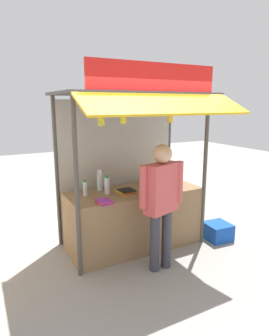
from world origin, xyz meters
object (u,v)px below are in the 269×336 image
object	(u,v)px
magazine_stack_mid_right	(166,190)
banana_bunch_inner_right	(123,118)
water_bottle_rear_center	(85,188)
banana_bunch_inner_left	(170,117)
banana_bunch_rightmost	(101,120)
magazine_stack_back_right	(104,202)
plastic_crate	(218,231)
water_bottle_mid_left	(107,185)
water_bottle_back_left	(77,189)
water_bottle_right	(157,176)
magazine_stack_center	(126,191)
water_bottle_front_left	(100,181)
vendor_person	(162,196)

from	to	relation	value
magazine_stack_mid_right	banana_bunch_inner_right	size ratio (longest dim) A/B	0.94
water_bottle_rear_center	magazine_stack_mid_right	bearing A→B (deg)	-18.18
banana_bunch_inner_right	banana_bunch_inner_left	bearing A→B (deg)	-0.06
banana_bunch_rightmost	magazine_stack_mid_right	bearing A→B (deg)	11.39
magazine_stack_back_right	plastic_crate	world-z (taller)	magazine_stack_back_right
water_bottle_rear_center	banana_bunch_inner_right	world-z (taller)	banana_bunch_inner_right
magazine_stack_mid_right	magazine_stack_back_right	world-z (taller)	magazine_stack_mid_right
water_bottle_mid_left	plastic_crate	distance (m)	2.03
water_bottle_back_left	plastic_crate	size ratio (longest dim) A/B	0.58
water_bottle_right	water_bottle_back_left	world-z (taller)	water_bottle_right
magazine_stack_center	magazine_stack_back_right	bearing A→B (deg)	-149.09
magazine_stack_center	banana_bunch_inner_right	world-z (taller)	banana_bunch_inner_right
water_bottle_right	banana_bunch_rightmost	size ratio (longest dim) A/B	0.94
water_bottle_front_left	banana_bunch_inner_left	size ratio (longest dim) A/B	1.13
water_bottle_front_left	magazine_stack_mid_right	distance (m)	1.01
water_bottle_back_left	magazine_stack_mid_right	size ratio (longest dim) A/B	0.90
plastic_crate	water_bottle_right	bearing A→B (deg)	140.12
water_bottle_mid_left	banana_bunch_inner_left	world-z (taller)	banana_bunch_inner_left
water_bottle_back_left	magazine_stack_center	bearing A→B (deg)	-16.66
magazine_stack_mid_right	vendor_person	bearing A→B (deg)	-129.75
water_bottle_back_left	banana_bunch_rightmost	bearing A→B (deg)	-78.41
water_bottle_back_left	water_bottle_rear_center	size ratio (longest dim) A/B	0.97
water_bottle_front_left	banana_bunch_inner_right	distance (m)	1.23
water_bottle_right	water_bottle_back_left	size ratio (longest dim) A/B	1.20
water_bottle_right	water_bottle_mid_left	xyz separation A→B (m)	(-0.97, -0.17, 0.00)
banana_bunch_inner_left	plastic_crate	size ratio (longest dim) A/B	0.72
banana_bunch_inner_right	plastic_crate	size ratio (longest dim) A/B	0.69
banana_bunch_rightmost	vendor_person	world-z (taller)	banana_bunch_rightmost
water_bottle_rear_center	banana_bunch_rightmost	xyz separation A→B (m)	(0.03, -0.60, 0.99)
water_bottle_front_left	magazine_stack_mid_right	bearing A→B (deg)	-32.10
water_bottle_rear_center	magazine_stack_center	size ratio (longest dim) A/B	0.92
water_bottle_back_left	vendor_person	distance (m)	1.24
magazine_stack_center	magazine_stack_back_right	xyz separation A→B (m)	(-0.46, -0.28, -0.00)
water_bottle_back_left	magazine_stack_back_right	world-z (taller)	water_bottle_back_left
water_bottle_right	magazine_stack_center	bearing A→B (deg)	-159.76
water_bottle_right	plastic_crate	world-z (taller)	water_bottle_right
water_bottle_mid_left	banana_bunch_inner_right	world-z (taller)	banana_bunch_inner_right
water_bottle_mid_left	magazine_stack_center	bearing A→B (deg)	-18.12
water_bottle_rear_center	vendor_person	bearing A→B (deg)	-49.16
water_bottle_right	magazine_stack_center	world-z (taller)	water_bottle_right
water_bottle_mid_left	banana_bunch_inner_right	xyz separation A→B (m)	(0.01, -0.53, 0.99)
plastic_crate	magazine_stack_center	bearing A→B (deg)	164.99
water_bottle_back_left	vendor_person	world-z (taller)	vendor_person
magazine_stack_mid_right	banana_bunch_inner_right	xyz separation A→B (m)	(-0.82, -0.22, 1.09)
banana_bunch_inner_left	water_bottle_mid_left	bearing A→B (deg)	143.26
banana_bunch_rightmost	vendor_person	size ratio (longest dim) A/B	0.17
water_bottle_mid_left	vendor_person	bearing A→B (deg)	-61.49
banana_bunch_inner_left	vendor_person	bearing A→B (deg)	-137.76
magazine_stack_center	magazine_stack_mid_right	bearing A→B (deg)	-21.32
magazine_stack_center	vendor_person	xyz separation A→B (m)	(0.16, -0.70, 0.10)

